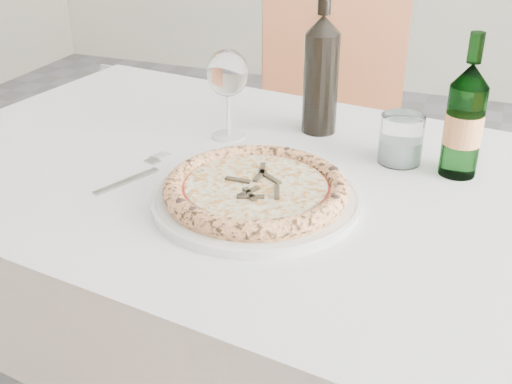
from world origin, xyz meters
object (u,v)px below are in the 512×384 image
wine_glass (228,75)px  beer_bottle (464,120)px  plate (256,199)px  pizza (256,188)px  wine_bottle (321,73)px  tumbler (401,142)px  chair_far (337,125)px  dining_table (277,228)px

wine_glass → beer_bottle: size_ratio=0.71×
plate → beer_bottle: size_ratio=1.35×
pizza → wine_glass: size_ratio=1.67×
wine_glass → wine_bottle: wine_bottle is taller
pizza → tumbler: 0.29m
chair_far → plate: bearing=-83.6°
dining_table → chair_far: bearing=97.2°
tumbler → wine_bottle: wine_bottle is taller
dining_table → beer_bottle: 0.36m
chair_far → wine_glass: 0.78m
dining_table → tumbler: bearing=37.4°
dining_table → wine_bottle: 0.31m
dining_table → plate: 0.15m
tumbler → beer_bottle: bearing=-8.1°
beer_bottle → wine_bottle: bearing=159.2°
dining_table → wine_bottle: bearing=88.6°
wine_bottle → tumbler: bearing=-27.3°
wine_bottle → beer_bottle: bearing=-20.8°
chair_far → tumbler: (0.28, -0.69, 0.26)m
chair_far → plate: chair_far is taller
plate → tumbler: tumbler is taller
wine_glass → pizza: bearing=-57.9°
dining_table → tumbler: tumbler is taller
pizza → wine_glass: (-0.14, 0.23, 0.09)m
chair_far → beer_bottle: size_ratio=3.94×
plate → tumbler: size_ratio=3.78×
dining_table → wine_bottle: wine_bottle is taller
plate → wine_bottle: wine_bottle is taller
chair_far → beer_bottle: 0.86m
chair_far → beer_bottle: beer_bottle is taller
dining_table → beer_bottle: beer_bottle is taller
tumbler → wine_bottle: 0.21m
beer_bottle → wine_bottle: 0.29m
dining_table → plate: (-0.00, -0.10, 0.11)m
chair_far → wine_glass: (-0.04, -0.70, 0.34)m
dining_table → wine_glass: wine_glass is taller
pizza → wine_bottle: wine_bottle is taller
wine_bottle → plate: bearing=-91.0°
chair_far → wine_bottle: size_ratio=3.46×
chair_far → tumbler: chair_far is taller
plate → beer_bottle: 0.36m
dining_table → wine_glass: size_ratio=8.44×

